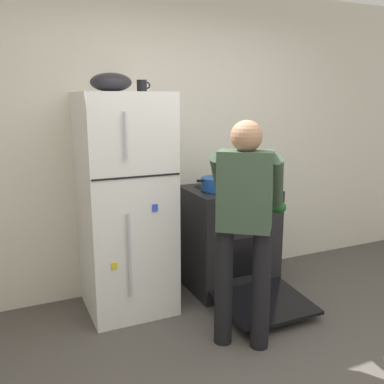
{
  "coord_description": "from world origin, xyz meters",
  "views": [
    {
      "loc": [
        -1.37,
        -1.7,
        1.74
      ],
      "look_at": [
        0.02,
        1.32,
        1.0
      ],
      "focal_mm": 39.84,
      "sensor_mm": 36.0,
      "label": 1
    }
  ],
  "objects": [
    {
      "name": "stove_range",
      "position": [
        0.5,
        1.55,
        0.46
      ],
      "size": [
        0.76,
        1.24,
        0.95
      ],
      "color": "black",
      "rests_on": "ground"
    },
    {
      "name": "kitchen_wall_back",
      "position": [
        0.0,
        1.95,
        1.35
      ],
      "size": [
        6.0,
        0.1,
        2.7
      ],
      "primitive_type": "cube",
      "color": "silver",
      "rests_on": "ground"
    },
    {
      "name": "person_cook",
      "position": [
        0.13,
        0.69,
        0.95
      ],
      "size": [
        0.67,
        0.7,
        1.6
      ],
      "color": "black",
      "rests_on": "ground"
    },
    {
      "name": "coffee_mug",
      "position": [
        -0.28,
        1.62,
        1.83
      ],
      "size": [
        0.11,
        0.08,
        0.1
      ],
      "color": "black",
      "rests_on": "refrigerator"
    },
    {
      "name": "refrigerator",
      "position": [
        -0.46,
        1.57,
        0.89
      ],
      "size": [
        0.68,
        0.72,
        1.78
      ],
      "color": "white",
      "rests_on": "ground"
    },
    {
      "name": "mixing_bowl",
      "position": [
        -0.54,
        1.57,
        1.85
      ],
      "size": [
        0.31,
        0.31,
        0.14
      ],
      "primitive_type": "ellipsoid",
      "color": "black",
      "rests_on": "refrigerator"
    },
    {
      "name": "red_pot",
      "position": [
        0.34,
        1.52,
        1.0
      ],
      "size": [
        0.36,
        0.26,
        0.11
      ],
      "color": "#19479E",
      "rests_on": "stove_range"
    }
  ]
}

